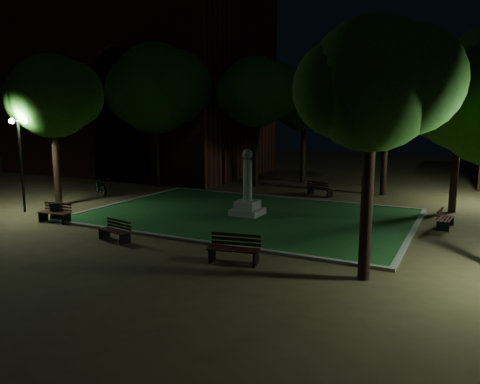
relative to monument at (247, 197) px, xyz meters
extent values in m
plane|color=#4C3B24|center=(0.00, -2.00, -0.96)|extent=(80.00, 80.00, 0.00)
cube|color=#1B461C|center=(0.00, 0.00, -0.92)|extent=(15.00, 10.00, 0.08)
cube|color=slate|center=(0.00, -5.10, -0.90)|extent=(15.40, 0.20, 0.12)
cube|color=slate|center=(0.00, 5.10, -0.90)|extent=(15.40, 0.20, 0.12)
cube|color=slate|center=(-7.60, 0.00, -0.90)|extent=(0.20, 10.00, 0.12)
cube|color=slate|center=(7.60, 0.00, -0.90)|extent=(0.20, 10.00, 0.12)
cube|color=gray|center=(0.00, 0.00, -0.73)|extent=(1.40, 1.40, 0.30)
cube|color=gray|center=(0.00, 0.00, -0.38)|extent=(1.00, 1.00, 0.40)
cylinder|color=gray|center=(0.00, 0.00, 0.82)|extent=(0.44, 0.44, 2.00)
sphere|color=gray|center=(0.00, 0.00, 2.07)|extent=(0.50, 0.50, 0.50)
cube|color=#4B1E15|center=(-16.00, 12.00, 6.54)|extent=(20.00, 12.00, 15.00)
cube|color=black|center=(-13.00, 7.50, 2.54)|extent=(5.00, 3.00, 7.00)
cylinder|color=black|center=(-13.00, 7.50, 6.04)|extent=(5.00, 3.00, 5.00)
plane|color=#ED511C|center=(-13.00, 8.70, 2.54)|extent=(6.30, 0.00, 6.30)
cylinder|color=black|center=(-10.37, -2.15, 1.30)|extent=(0.36, 0.36, 4.52)
sphere|color=#1D4A0F|center=(-10.37, -2.15, 4.87)|extent=(4.35, 4.35, 4.35)
sphere|color=#1D4A0F|center=(-9.28, -1.95, 4.97)|extent=(3.48, 3.48, 3.48)
sphere|color=#1D4A0F|center=(-11.24, -2.45, 4.77)|extent=(3.27, 3.27, 3.27)
cylinder|color=black|center=(-3.54, 8.54, 1.50)|extent=(0.36, 0.36, 4.92)
sphere|color=#1D4A0F|center=(-3.54, 8.54, 5.35)|extent=(4.65, 4.65, 4.65)
sphere|color=#1D4A0F|center=(-2.38, 8.74, 5.45)|extent=(3.72, 3.72, 3.72)
sphere|color=#1D4A0F|center=(-4.47, 8.24, 5.25)|extent=(3.48, 3.48, 3.48)
cylinder|color=black|center=(4.82, 9.04, 1.21)|extent=(0.36, 0.36, 4.34)
sphere|color=#1D4A0F|center=(4.82, 9.04, 5.01)|extent=(5.44, 5.44, 5.44)
sphere|color=#1D4A0F|center=(6.18, 9.24, 5.11)|extent=(4.35, 4.35, 4.35)
sphere|color=#1D4A0F|center=(3.73, 8.74, 4.91)|extent=(4.08, 4.08, 4.08)
cylinder|color=black|center=(8.85, 5.52, 1.06)|extent=(0.36, 0.36, 4.04)
sphere|color=#1D4A0F|center=(8.85, 5.52, 4.34)|extent=(4.20, 4.20, 4.20)
sphere|color=#1D4A0F|center=(8.01, 5.22, 4.24)|extent=(3.15, 3.15, 3.15)
sphere|color=#1D4A0F|center=(9.42, -3.27, 4.49)|extent=(3.44, 3.44, 3.44)
cylinder|color=black|center=(6.93, -6.21, 1.36)|extent=(0.36, 0.36, 4.63)
sphere|color=#1D4A0F|center=(6.93, -6.21, 4.83)|extent=(3.85, 3.85, 3.85)
sphere|color=#1D4A0F|center=(7.89, -6.01, 4.93)|extent=(3.08, 3.08, 3.08)
sphere|color=#1D4A0F|center=(6.16, -6.51, 4.73)|extent=(2.89, 2.89, 2.89)
cylinder|color=black|center=(-9.43, 5.58, 1.41)|extent=(0.36, 0.36, 4.74)
sphere|color=#1D4A0F|center=(-9.43, 5.58, 5.56)|extent=(5.93, 5.93, 5.93)
sphere|color=#1D4A0F|center=(-7.94, 5.78, 5.66)|extent=(4.74, 4.74, 4.74)
sphere|color=#1D4A0F|center=(-10.61, 5.28, 5.46)|extent=(4.45, 4.45, 4.45)
cylinder|color=black|center=(-1.28, 11.78, 1.28)|extent=(0.36, 0.36, 4.47)
sphere|color=#1D4A0F|center=(-1.28, 11.78, 4.72)|extent=(4.01, 4.01, 4.01)
sphere|color=#1D4A0F|center=(-0.28, 11.98, 4.82)|extent=(3.21, 3.21, 3.21)
sphere|color=#1D4A0F|center=(-2.09, 11.48, 4.62)|extent=(3.01, 3.01, 3.01)
cylinder|color=black|center=(-10.55, -4.18, 1.33)|extent=(0.12, 0.12, 4.57)
cylinder|color=black|center=(-10.55, -4.18, 3.62)|extent=(0.90, 0.08, 0.08)
sphere|color=#D8FFD8|center=(-11.00, -4.18, 3.62)|extent=(0.28, 0.28, 0.28)
sphere|color=#D8FFD8|center=(-10.10, -4.18, 3.62)|extent=(0.28, 0.28, 0.28)
cylinder|color=black|center=(-12.79, 8.40, 1.16)|extent=(0.12, 0.12, 4.24)
cylinder|color=black|center=(-12.79, 8.40, 3.28)|extent=(0.90, 0.08, 0.08)
sphere|color=#D8FFD8|center=(-13.24, 8.40, 3.28)|extent=(0.28, 0.28, 0.28)
sphere|color=#D8FFD8|center=(-12.34, 8.40, 3.28)|extent=(0.28, 0.28, 0.28)
cube|color=black|center=(-3.41, -6.19, -0.75)|extent=(0.15, 0.51, 0.41)
cube|color=black|center=(-2.14, -6.43, -0.75)|extent=(0.15, 0.51, 0.41)
cube|color=#3A110D|center=(-2.81, -6.51, -0.54)|extent=(1.46, 0.36, 0.04)
cube|color=#3A110D|center=(-2.79, -6.38, -0.54)|extent=(1.46, 0.36, 0.04)
cube|color=#3A110D|center=(-2.76, -6.25, -0.54)|extent=(1.46, 0.36, 0.04)
cube|color=#3A110D|center=(-2.74, -6.13, -0.54)|extent=(1.46, 0.36, 0.04)
cube|color=#3A110D|center=(-2.73, -6.07, -0.45)|extent=(1.46, 0.33, 0.09)
cube|color=#3A110D|center=(-2.73, -6.07, -0.32)|extent=(1.46, 0.33, 0.09)
cube|color=#3A110D|center=(-2.73, -6.07, -0.19)|extent=(1.46, 0.33, 0.09)
cube|color=black|center=(1.95, -6.80, -0.72)|extent=(0.18, 0.60, 0.48)
cube|color=black|center=(3.46, -6.51, -0.72)|extent=(0.18, 0.60, 0.48)
cube|color=#3A110D|center=(2.75, -6.89, -0.46)|extent=(1.74, 0.42, 0.04)
cube|color=#3A110D|center=(2.72, -6.74, -0.46)|extent=(1.74, 0.42, 0.04)
cube|color=#3A110D|center=(2.69, -6.59, -0.46)|extent=(1.74, 0.42, 0.04)
cube|color=#3A110D|center=(2.66, -6.44, -0.46)|extent=(1.74, 0.42, 0.04)
cube|color=#3A110D|center=(2.65, -6.38, -0.35)|extent=(1.73, 0.39, 0.11)
cube|color=#3A110D|center=(2.65, -6.38, -0.20)|extent=(1.73, 0.39, 0.11)
cube|color=#3A110D|center=(2.65, -6.38, -0.05)|extent=(1.73, 0.39, 0.11)
cube|color=black|center=(-8.12, -5.13, -0.74)|extent=(0.10, 0.54, 0.43)
cube|color=black|center=(-6.76, -5.01, -0.74)|extent=(0.10, 0.54, 0.43)
cube|color=#3A110D|center=(-7.42, -5.29, -0.52)|extent=(1.57, 0.22, 0.04)
cube|color=#3A110D|center=(-7.43, -5.15, -0.52)|extent=(1.57, 0.22, 0.04)
cube|color=#3A110D|center=(-7.45, -5.01, -0.52)|extent=(1.57, 0.22, 0.04)
cube|color=#3A110D|center=(-7.46, -4.88, -0.52)|extent=(1.57, 0.22, 0.04)
cube|color=#3A110D|center=(-7.46, -4.82, -0.42)|extent=(1.57, 0.19, 0.09)
cube|color=#3A110D|center=(-7.46, -4.82, -0.28)|extent=(1.57, 0.19, 0.09)
cube|color=#3A110D|center=(-7.46, -4.82, -0.14)|extent=(1.57, 0.19, 0.09)
cube|color=black|center=(8.69, 1.13, -0.75)|extent=(0.52, 0.10, 0.41)
cube|color=black|center=(8.82, 2.43, -0.75)|extent=(0.52, 0.10, 0.41)
cube|color=#3A110D|center=(8.96, 1.76, -0.54)|extent=(0.23, 1.50, 0.04)
cube|color=#3A110D|center=(8.83, 1.77, -0.54)|extent=(0.23, 1.50, 0.04)
cube|color=#3A110D|center=(8.70, 1.79, -0.54)|extent=(0.23, 1.50, 0.04)
cube|color=#3A110D|center=(8.57, 1.80, -0.54)|extent=(0.23, 1.50, 0.04)
cube|color=#3A110D|center=(8.52, 1.80, -0.44)|extent=(0.20, 1.50, 0.09)
cube|color=#3A110D|center=(8.52, 1.80, -0.31)|extent=(0.20, 1.50, 0.09)
cube|color=#3A110D|center=(8.52, 1.80, -0.18)|extent=(0.20, 1.50, 0.09)
cube|color=black|center=(2.16, 6.79, -0.73)|extent=(0.26, 0.54, 0.45)
cube|color=black|center=(0.84, 7.29, -0.73)|extent=(0.26, 0.54, 0.45)
cube|color=#3A110D|center=(1.58, 7.25, -0.50)|extent=(1.55, 0.66, 0.04)
cube|color=#3A110D|center=(1.53, 7.12, -0.50)|extent=(1.55, 0.66, 0.04)
cube|color=#3A110D|center=(1.48, 6.98, -0.50)|extent=(1.55, 0.66, 0.04)
cube|color=#3A110D|center=(1.43, 6.85, -0.50)|extent=(1.55, 0.66, 0.04)
cube|color=#3A110D|center=(1.41, 6.79, -0.40)|extent=(1.54, 0.63, 0.10)
cube|color=#3A110D|center=(1.41, 6.79, -0.26)|extent=(1.54, 0.63, 0.10)
cube|color=#3A110D|center=(1.41, 6.79, -0.12)|extent=(1.54, 0.63, 0.10)
cube|color=black|center=(-7.67, -4.75, -0.57)|extent=(0.56, 0.56, 0.77)
cube|color=black|center=(-7.67, -4.75, -0.16)|extent=(0.63, 0.63, 0.05)
imported|color=black|center=(-10.84, 1.58, -0.44)|extent=(2.03, 1.57, 1.03)
camera|label=1|loc=(9.67, -20.03, 4.07)|focal=35.00mm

